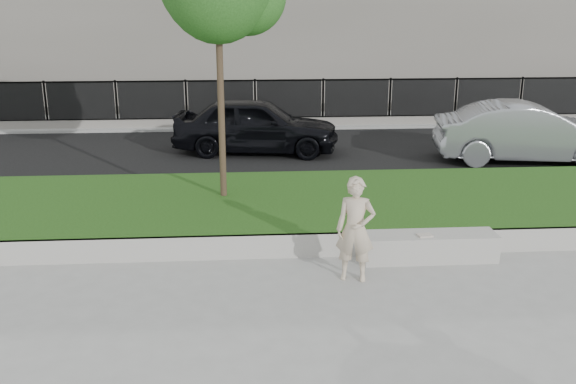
{
  "coord_description": "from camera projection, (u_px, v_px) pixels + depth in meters",
  "views": [
    {
      "loc": [
        -0.99,
        -8.63,
        4.01
      ],
      "look_at": [
        -0.3,
        1.2,
        1.06
      ],
      "focal_mm": 40.0,
      "sensor_mm": 36.0,
      "label": 1
    }
  ],
  "objects": [
    {
      "name": "book",
      "position": [
        425.0,
        235.0,
        10.13
      ],
      "size": [
        0.25,
        0.2,
        0.03
      ],
      "primitive_type": "cube",
      "rotation": [
        0.0,
        0.0,
        0.16
      ],
      "color": "#BFB4A5",
      "rests_on": "stone_bench"
    },
    {
      "name": "ground",
      "position": [
        314.0,
        284.0,
        9.47
      ],
      "size": [
        90.0,
        90.0,
        0.0
      ],
      "primitive_type": "plane",
      "color": "gray",
      "rests_on": "ground"
    },
    {
      "name": "stone_bench",
      "position": [
        429.0,
        247.0,
        10.3
      ],
      "size": [
        2.15,
        0.54,
        0.44
      ],
      "primitive_type": "cube",
      "color": "#A5A29A",
      "rests_on": "ground"
    },
    {
      "name": "man",
      "position": [
        355.0,
        229.0,
        9.41
      ],
      "size": [
        0.65,
        0.51,
        1.58
      ],
      "primitive_type": "imported",
      "rotation": [
        0.0,
        0.0,
        -0.26
      ],
      "color": "beige",
      "rests_on": "ground"
    },
    {
      "name": "street",
      "position": [
        280.0,
        152.0,
        17.58
      ],
      "size": [
        34.0,
        7.0,
        0.04
      ],
      "primitive_type": "cube",
      "color": "black",
      "rests_on": "ground"
    },
    {
      "name": "grass_bank",
      "position": [
        297.0,
        208.0,
        12.28
      ],
      "size": [
        34.0,
        4.0,
        0.4
      ],
      "primitive_type": "cube",
      "color": "#15350D",
      "rests_on": "ground"
    },
    {
      "name": "iron_fence",
      "position": [
        274.0,
        112.0,
        20.78
      ],
      "size": [
        32.0,
        0.3,
        1.5
      ],
      "color": "slate",
      "rests_on": "far_pavement"
    },
    {
      "name": "grass_kerb",
      "position": [
        307.0,
        245.0,
        10.4
      ],
      "size": [
        34.0,
        0.08,
        0.4
      ],
      "primitive_type": "cube",
      "color": "#A5A29A",
      "rests_on": "ground"
    },
    {
      "name": "car_silver",
      "position": [
        528.0,
        133.0,
        16.24
      ],
      "size": [
        4.78,
        2.31,
        1.51
      ],
      "primitive_type": "imported",
      "rotation": [
        0.0,
        0.0,
        1.41
      ],
      "color": "gray",
      "rests_on": "street"
    },
    {
      "name": "far_pavement",
      "position": [
        272.0,
        121.0,
        21.87
      ],
      "size": [
        34.0,
        3.0,
        0.12
      ],
      "primitive_type": "cube",
      "color": "gray",
      "rests_on": "ground"
    },
    {
      "name": "car_dark",
      "position": [
        256.0,
        125.0,
        17.26
      ],
      "size": [
        4.63,
        2.4,
        1.5
      ],
      "primitive_type": "imported",
      "rotation": [
        0.0,
        0.0,
        1.43
      ],
      "color": "black",
      "rests_on": "street"
    }
  ]
}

